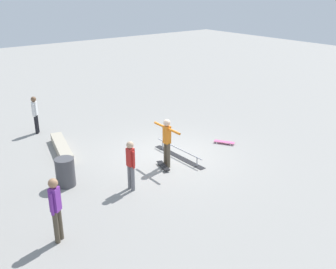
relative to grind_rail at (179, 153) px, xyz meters
name	(u,v)px	position (x,y,z in m)	size (l,w,h in m)	color
ground_plane	(168,155)	(0.35, 0.22, -0.15)	(60.00, 60.00, 0.00)	gray
grind_rail	(179,153)	(0.00, 0.00, 0.00)	(2.59, 0.27, 0.36)	black
skate_ledge	(62,148)	(3.08, 3.16, 0.01)	(2.54, 0.43, 0.32)	#B2A893
skater_main	(167,139)	(-0.33, 0.81, 0.84)	(1.38, 0.23, 1.71)	brown
skateboard_main	(163,166)	(-0.35, 0.98, -0.08)	(0.82, 0.42, 0.09)	black
bystander_white_shirt	(35,113)	(5.56, 3.16, 0.74)	(0.33, 0.27, 1.59)	black
bystander_purple_shirt	(56,207)	(-2.01, 5.44, 0.81)	(0.29, 0.35, 1.70)	brown
bystander_red_shirt	(131,163)	(-0.94, 2.65, 0.74)	(0.36, 0.22, 1.58)	slate
loose_skateboard_pink	(224,142)	(-0.12, -2.21, -0.08)	(0.79, 0.59, 0.09)	#E05993
trash_bin	(65,172)	(0.53, 4.12, 0.30)	(0.59, 0.59, 0.91)	#47474C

